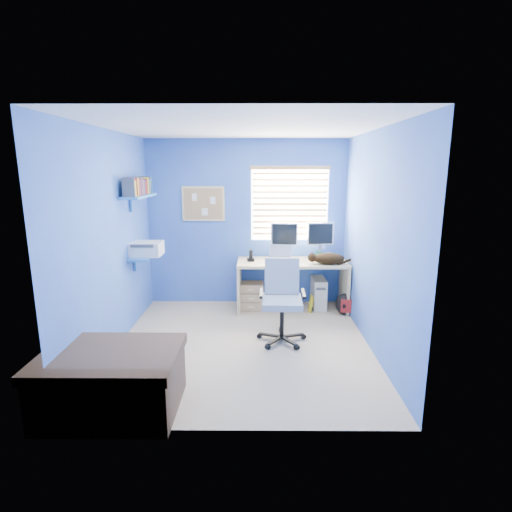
{
  "coord_description": "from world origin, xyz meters",
  "views": [
    {
      "loc": [
        0.19,
        -4.44,
        2.07
      ],
      "look_at": [
        0.15,
        0.65,
        0.95
      ],
      "focal_mm": 28.0,
      "sensor_mm": 36.0,
      "label": 1
    }
  ],
  "objects_px": {
    "tower_pc": "(318,293)",
    "desk": "(292,285)",
    "cat": "(329,258)",
    "laptop": "(278,255)",
    "office_chair": "(282,311)"
  },
  "relations": [
    {
      "from": "desk",
      "to": "cat",
      "type": "xyz_separation_m",
      "value": [
        0.5,
        -0.17,
        0.45
      ]
    },
    {
      "from": "laptop",
      "to": "cat",
      "type": "height_order",
      "value": "laptop"
    },
    {
      "from": "desk",
      "to": "cat",
      "type": "bearing_deg",
      "value": -18.97
    },
    {
      "from": "cat",
      "to": "office_chair",
      "type": "relative_size",
      "value": 0.45
    },
    {
      "from": "office_chair",
      "to": "cat",
      "type": "bearing_deg",
      "value": 52.32
    },
    {
      "from": "tower_pc",
      "to": "office_chair",
      "type": "relative_size",
      "value": 0.45
    },
    {
      "from": "desk",
      "to": "cat",
      "type": "height_order",
      "value": "cat"
    },
    {
      "from": "tower_pc",
      "to": "cat",
      "type": "bearing_deg",
      "value": -72.98
    },
    {
      "from": "cat",
      "to": "office_chair",
      "type": "height_order",
      "value": "office_chair"
    },
    {
      "from": "desk",
      "to": "office_chair",
      "type": "xyz_separation_m",
      "value": [
        -0.21,
        -1.09,
        -0.0
      ]
    },
    {
      "from": "tower_pc",
      "to": "desk",
      "type": "bearing_deg",
      "value": -168.24
    },
    {
      "from": "laptop",
      "to": "office_chair",
      "type": "xyz_separation_m",
      "value": [
        0.0,
        -1.04,
        -0.48
      ]
    },
    {
      "from": "desk",
      "to": "cat",
      "type": "relative_size",
      "value": 3.59
    },
    {
      "from": "desk",
      "to": "laptop",
      "type": "height_order",
      "value": "laptop"
    },
    {
      "from": "desk",
      "to": "tower_pc",
      "type": "distance_m",
      "value": 0.45
    }
  ]
}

